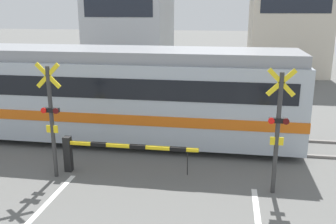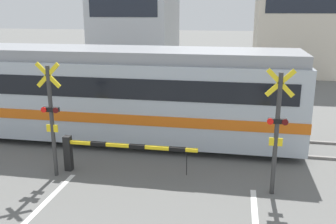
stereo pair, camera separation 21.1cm
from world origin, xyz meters
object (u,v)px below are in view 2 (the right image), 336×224
object	(u,v)px
crossing_barrier_near	(101,150)
pedestrian	(184,85)
crossing_signal_left	(51,115)
crossing_barrier_far	(231,102)
commuter_train	(35,88)
crossing_signal_right	(277,127)

from	to	relation	value
crossing_barrier_near	pedestrian	size ratio (longest dim) A/B	2.30
crossing_signal_left	crossing_barrier_near	bearing A→B (deg)	18.29
crossing_barrier_far	pedestrian	bearing A→B (deg)	139.13
crossing_barrier_near	pedestrian	distance (m)	8.24
crossing_barrier_far	crossing_barrier_near	bearing A→B (deg)	-118.86
pedestrian	crossing_signal_left	bearing A→B (deg)	-105.26
commuter_train	crossing_barrier_far	bearing A→B (deg)	25.25
commuter_train	crossing_signal_right	bearing A→B (deg)	-22.12
crossing_signal_left	pedestrian	distance (m)	8.90
crossing_barrier_far	crossing_signal_left	bearing A→B (deg)	-124.99
commuter_train	crossing_signal_left	bearing A→B (deg)	-54.79
commuter_train	crossing_barrier_near	distance (m)	4.69
pedestrian	crossing_signal_right	bearing A→B (deg)	-67.90
crossing_barrier_near	crossing_signal_left	xyz separation A→B (m)	(-1.20, -0.40, 1.05)
commuter_train	crossing_signal_left	world-z (taller)	commuter_train
crossing_barrier_far	commuter_train	bearing A→B (deg)	-154.75
crossing_barrier_far	crossing_signal_right	xyz separation A→B (m)	(1.20, -6.58, 1.05)
crossing_signal_right	pedestrian	bearing A→B (deg)	112.10
crossing_signal_right	pedestrian	distance (m)	9.26
crossing_signal_left	pedestrian	xyz separation A→B (m)	(2.33, 8.55, -0.79)
crossing_barrier_far	crossing_signal_right	bearing A→B (deg)	-79.69
crossing_barrier_far	pedestrian	distance (m)	3.02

